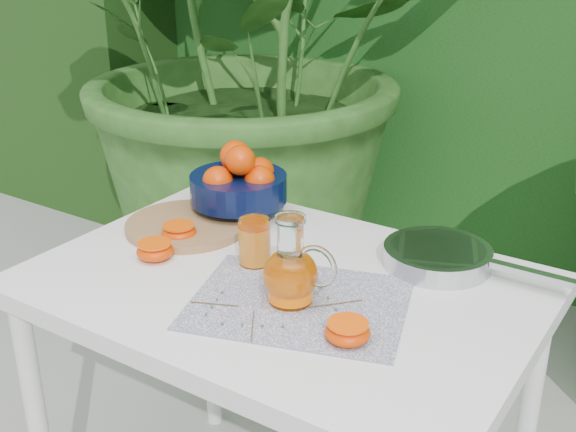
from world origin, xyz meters
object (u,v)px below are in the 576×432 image
Objects in this scene: white_table at (283,314)px; saute_pan at (439,256)px; cutting_board at (187,225)px; juice_pitcher at (291,273)px; fruit_bowl at (240,182)px.

white_table is 0.35m from saute_pan.
cutting_board is 0.43m from juice_pitcher.
fruit_bowl is at bearing 140.56° from white_table.
fruit_bowl is 0.45m from juice_pitcher.
saute_pan is at bearing 60.08° from juice_pitcher.
cutting_board is (-0.32, 0.08, 0.09)m from white_table.
cutting_board is 0.58m from saute_pan.
juice_pitcher reaches higher than white_table.
juice_pitcher is (0.39, -0.16, 0.05)m from cutting_board.
cutting_board is 0.93× the size of fruit_bowl.
juice_pitcher is at bearing -46.63° from white_table.
juice_pitcher is at bearing -21.71° from cutting_board.
white_table is 0.18m from juice_pitcher.
saute_pan is at bearing 43.44° from white_table.
fruit_bowl is 0.77× the size of saute_pan.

